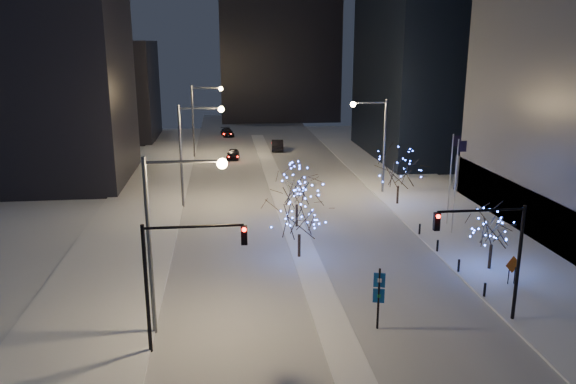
{
  "coord_description": "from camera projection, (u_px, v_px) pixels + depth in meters",
  "views": [
    {
      "loc": [
        -5.92,
        -26.9,
        15.65
      ],
      "look_at": [
        -1.26,
        12.84,
        5.0
      ],
      "focal_mm": 35.0,
      "sensor_mm": 36.0,
      "label": 1
    }
  ],
  "objects": [
    {
      "name": "holiday_tree_median_near",
      "position": [
        299.0,
        214.0,
        41.24
      ],
      "size": [
        4.62,
        4.62,
        5.23
      ],
      "color": "black",
      "rests_on": "median"
    },
    {
      "name": "street_lamp_w_far",
      "position": [
        200.0,
        111.0,
        77.74
      ],
      "size": [
        4.4,
        0.56,
        10.0
      ],
      "color": "#595E66",
      "rests_on": "ground"
    },
    {
      "name": "construction_sign",
      "position": [
        513.0,
        267.0,
        36.99
      ],
      "size": [
        1.17,
        0.37,
        1.98
      ],
      "rotation": [
        0.0,
        0.0,
        0.27
      ],
      "color": "black",
      "rests_on": "east_sidewalk"
    },
    {
      "name": "car_mid",
      "position": [
        277.0,
        145.0,
        84.4
      ],
      "size": [
        2.09,
        5.02,
        1.62
      ],
      "primitive_type": "imported",
      "rotation": [
        0.0,
        0.0,
        3.06
      ],
      "color": "black",
      "rests_on": "ground"
    },
    {
      "name": "east_sidewalk",
      "position": [
        455.0,
        219.0,
        51.37
      ],
      "size": [
        10.0,
        90.0,
        0.15
      ],
      "primitive_type": "cube",
      "color": "silver",
      "rests_on": "ground"
    },
    {
      "name": "holiday_tree_median_far",
      "position": [
        297.0,
        187.0,
        48.09
      ],
      "size": [
        5.49,
        5.49,
        5.45
      ],
      "color": "black",
      "rests_on": "median"
    },
    {
      "name": "car_near",
      "position": [
        233.0,
        154.0,
        78.03
      ],
      "size": [
        2.02,
        4.17,
        1.37
      ],
      "primitive_type": "imported",
      "rotation": [
        0.0,
        0.0,
        -0.1
      ],
      "color": "black",
      "rests_on": "ground"
    },
    {
      "name": "street_lamp_w_mid",
      "position": [
        191.0,
        142.0,
        53.75
      ],
      "size": [
        4.4,
        0.56,
        10.0
      ],
      "color": "#595E66",
      "rests_on": "ground"
    },
    {
      "name": "car_far",
      "position": [
        227.0,
        132.0,
        97.09
      ],
      "size": [
        2.5,
        4.82,
        1.33
      ],
      "primitive_type": "imported",
      "rotation": [
        0.0,
        0.0,
        0.14
      ],
      "color": "black",
      "rests_on": "ground"
    },
    {
      "name": "traffic_signal_east",
      "position": [
        494.0,
        245.0,
        31.25
      ],
      "size": [
        5.26,
        0.43,
        7.0
      ],
      "color": "black",
      "rests_on": "ground"
    },
    {
      "name": "street_lamp_w_near",
      "position": [
        168.0,
        221.0,
        29.75
      ],
      "size": [
        4.4,
        0.56,
        10.0
      ],
      "color": "#595E66",
      "rests_on": "ground"
    },
    {
      "name": "ground",
      "position": [
        338.0,
        340.0,
        30.51
      ],
      "size": [
        160.0,
        160.0,
        0.0
      ],
      "primitive_type": "plane",
      "color": "white",
      "rests_on": "ground"
    },
    {
      "name": "bollards",
      "position": [
        448.0,
        255.0,
        41.1
      ],
      "size": [
        0.16,
        12.16,
        0.9
      ],
      "color": "black",
      "rests_on": "east_sidewalk"
    },
    {
      "name": "street_lamp_east",
      "position": [
        376.0,
        134.0,
        58.78
      ],
      "size": [
        3.9,
        0.56,
        10.0
      ],
      "color": "#595E66",
      "rests_on": "ground"
    },
    {
      "name": "west_sidewalk",
      "position": [
        131.0,
        231.0,
        48.11
      ],
      "size": [
        8.0,
        90.0,
        0.15
      ],
      "primitive_type": "cube",
      "color": "silver",
      "rests_on": "ground"
    },
    {
      "name": "horizon_block",
      "position": [
        278.0,
        16.0,
        114.09
      ],
      "size": [
        24.0,
        14.0,
        42.0
      ],
      "primitive_type": "cube",
      "color": "black",
      "rests_on": "ground"
    },
    {
      "name": "median",
      "position": [
        281.0,
        195.0,
        59.28
      ],
      "size": [
        2.0,
        80.0,
        0.15
      ],
      "primitive_type": "cube",
      "color": "silver",
      "rests_on": "ground"
    },
    {
      "name": "traffic_signal_west",
      "position": [
        177.0,
        266.0,
        28.33
      ],
      "size": [
        5.26,
        0.43,
        7.0
      ],
      "color": "black",
      "rests_on": "ground"
    },
    {
      "name": "holiday_tree_plaza_near",
      "position": [
        493.0,
        229.0,
        39.12
      ],
      "size": [
        4.13,
        4.13,
        4.44
      ],
      "color": "black",
      "rests_on": "east_sidewalk"
    },
    {
      "name": "filler_west_near",
      "position": [
        22.0,
        77.0,
        62.67
      ],
      "size": [
        22.0,
        18.0,
        24.0
      ],
      "primitive_type": "cube",
      "color": "black",
      "rests_on": "ground"
    },
    {
      "name": "holiday_tree_plaza_far",
      "position": [
        399.0,
        169.0,
        55.1
      ],
      "size": [
        5.68,
        5.68,
        5.54
      ],
      "color": "black",
      "rests_on": "east_sidewalk"
    },
    {
      "name": "road",
      "position": [
        276.0,
        184.0,
        64.1
      ],
      "size": [
        20.0,
        130.0,
        0.02
      ],
      "primitive_type": "cube",
      "color": "#B4B9C4",
      "rests_on": "ground"
    },
    {
      "name": "wayfinding_sign",
      "position": [
        379.0,
        292.0,
        31.17
      ],
      "size": [
        0.64,
        0.27,
        3.65
      ],
      "rotation": [
        0.0,
        0.0,
        -0.29
      ],
      "color": "black",
      "rests_on": "ground"
    },
    {
      "name": "flagpoles",
      "position": [
        454.0,
        176.0,
        47.33
      ],
      "size": [
        1.35,
        2.6,
        8.0
      ],
      "color": "silver",
      "rests_on": "east_sidewalk"
    },
    {
      "name": "filler_west_far",
      "position": [
        99.0,
        91.0,
        92.71
      ],
      "size": [
        18.0,
        16.0,
        16.0
      ],
      "primitive_type": "cube",
      "color": "black",
      "rests_on": "ground"
    }
  ]
}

